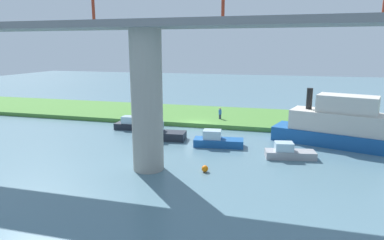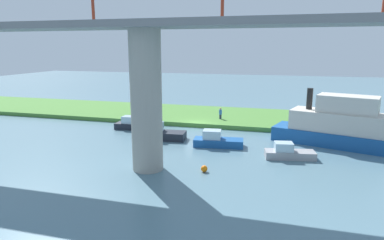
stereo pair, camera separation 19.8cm
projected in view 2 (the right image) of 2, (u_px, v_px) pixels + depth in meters
name	position (u px, v px, depth m)	size (l,w,h in m)	color
ground_plane	(196.00, 128.00, 38.99)	(160.00, 160.00, 0.00)	slate
grassy_bank	(208.00, 116.00, 44.58)	(80.00, 12.00, 0.50)	#4C8438
bridge_pylon	(146.00, 102.00, 24.67)	(2.31, 2.31, 10.40)	#9E998E
bridge_span	(144.00, 21.00, 23.49)	(72.32, 4.30, 3.25)	slate
person_on_bank	(220.00, 113.00, 41.28)	(0.44, 0.44, 1.39)	#2D334C
mooring_post	(140.00, 114.00, 41.81)	(0.20, 0.20, 1.00)	brown
motorboat_red	(334.00, 125.00, 31.87)	(10.82, 6.26, 5.25)	#195199
motorboat_white	(158.00, 133.00, 34.08)	(5.30, 2.30, 1.72)	#1E232D
houseboat_blue	(134.00, 125.00, 38.22)	(4.47, 1.70, 1.48)	#1E232D
pontoon_yellow	(217.00, 141.00, 31.59)	(4.75, 2.15, 1.53)	#195199
riverboat_paddlewheel	(288.00, 153.00, 28.15)	(4.26, 2.15, 1.36)	#99999E
marker_buoy	(204.00, 169.00, 25.10)	(0.50, 0.50, 0.50)	orange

